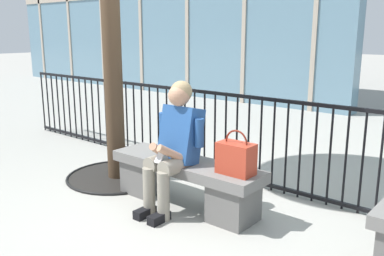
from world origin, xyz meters
TOP-DOWN VIEW (x-y plane):
  - ground_plane at (0.00, 0.00)m, footprint 60.00×60.00m
  - stone_bench at (0.00, 0.00)m, footprint 1.60×0.44m
  - seated_person_with_phone at (-0.02, -0.13)m, footprint 0.52×0.66m
  - handbag_on_bench at (0.58, -0.01)m, footprint 0.32×0.18m
  - plaza_railing at (0.00, 0.88)m, footprint 7.87×0.04m

SIDE VIEW (x-z plane):
  - ground_plane at x=0.00m, z-range 0.00..0.00m
  - stone_bench at x=0.00m, z-range 0.05..0.50m
  - plaza_railing at x=0.00m, z-range 0.01..1.00m
  - handbag_on_bench at x=0.58m, z-range 0.40..0.79m
  - seated_person_with_phone at x=-0.02m, z-range 0.04..1.26m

